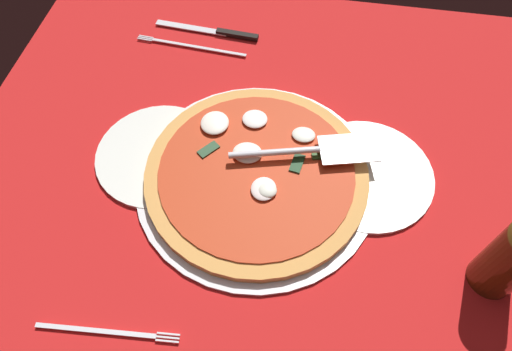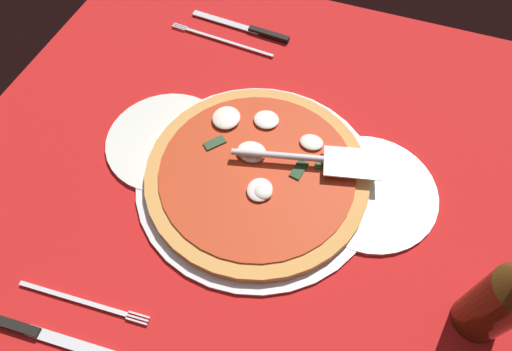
# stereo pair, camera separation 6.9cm
# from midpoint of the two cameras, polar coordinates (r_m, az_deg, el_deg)

# --- Properties ---
(ground_plane) EXTENTS (0.94, 0.94, 0.01)m
(ground_plane) POSITION_cam_midpoint_polar(r_m,az_deg,el_deg) (0.71, -4.18, -0.73)
(ground_plane) COLOR red
(checker_pattern) EXTENTS (0.94, 0.94, 0.00)m
(checker_pattern) POSITION_cam_midpoint_polar(r_m,az_deg,el_deg) (0.71, -4.20, -0.54)
(checker_pattern) COLOR silver
(checker_pattern) RESTS_ON ground_plane
(pizza_pan) EXTENTS (0.38, 0.38, 0.01)m
(pizza_pan) POSITION_cam_midpoint_polar(r_m,az_deg,el_deg) (0.70, -2.80, -0.85)
(pizza_pan) COLOR silver
(pizza_pan) RESTS_ON ground_plane
(dinner_plate_left) EXTENTS (0.20, 0.20, 0.01)m
(dinner_plate_left) POSITION_cam_midpoint_polar(r_m,az_deg,el_deg) (0.75, -14.71, 2.34)
(dinner_plate_left) COLOR white
(dinner_plate_left) RESTS_ON ground_plane
(dinner_plate_right) EXTENTS (0.21, 0.21, 0.01)m
(dinner_plate_right) POSITION_cam_midpoint_polar(r_m,az_deg,el_deg) (0.72, 11.14, -0.08)
(dinner_plate_right) COLOR white
(dinner_plate_right) RESTS_ON ground_plane
(pizza) EXTENTS (0.34, 0.34, 0.03)m
(pizza) POSITION_cam_midpoint_polar(r_m,az_deg,el_deg) (0.69, -2.88, -0.12)
(pizza) COLOR #D8974A
(pizza) RESTS_ON pizza_pan
(pizza_server) EXTENTS (0.23, 0.09, 0.01)m
(pizza_server) POSITION_cam_midpoint_polar(r_m,az_deg,el_deg) (0.69, 4.41, 2.98)
(pizza_server) COLOR silver
(pizza_server) RESTS_ON pizza
(place_setting_far) EXTENTS (0.23, 0.13, 0.01)m
(place_setting_far) POSITION_cam_midpoint_polar(r_m,az_deg,el_deg) (0.93, -8.78, 16.46)
(place_setting_far) COLOR white
(place_setting_far) RESTS_ON ground_plane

